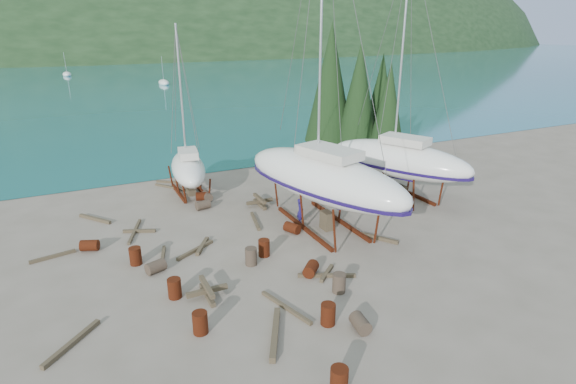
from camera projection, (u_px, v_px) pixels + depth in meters
name	position (u px, v px, depth m)	size (l,w,h in m)	color
ground	(283.00, 253.00, 23.09)	(600.00, 600.00, 0.00)	#6A5F54
bay_water	(74.00, 48.00, 289.48)	(700.00, 700.00, 0.00)	#186079
far_hill	(74.00, 48.00, 293.71)	(800.00, 360.00, 110.00)	#1A3118
far_house_center	(28.00, 52.00, 174.54)	(6.60, 5.60, 5.60)	beige
far_house_right	(158.00, 50.00, 195.14)	(6.60, 5.60, 5.60)	beige
cypress_near_right	(359.00, 96.00, 36.43)	(3.60, 3.60, 10.00)	black
cypress_mid_right	(388.00, 109.00, 35.65)	(3.06, 3.06, 8.50)	black
cypress_back_left	(330.00, 83.00, 37.21)	(4.14, 4.14, 11.50)	black
cypress_far_right	(381.00, 99.00, 38.71)	(3.24, 3.24, 9.00)	black
moored_boat_mid	(164.00, 83.00, 94.74)	(2.00, 5.00, 6.05)	white
moored_boat_far	(67.00, 74.00, 112.69)	(2.00, 5.00, 6.05)	white
large_sailboat_near	(323.00, 177.00, 25.33)	(6.55, 12.23, 18.50)	white
large_sailboat_far	(398.00, 159.00, 30.21)	(6.96, 10.44, 16.05)	white
small_sailboat_shore	(188.00, 168.00, 30.95)	(3.22, 7.26, 11.22)	white
worker	(300.00, 211.00, 26.35)	(0.57, 0.38, 1.57)	#1A1251
drum_0	(200.00, 323.00, 16.85)	(0.58, 0.58, 0.88)	#632711
drum_1	(360.00, 323.00, 17.06)	(0.58, 0.58, 0.88)	#2D2823
drum_2	(90.00, 245.00, 23.25)	(0.58, 0.58, 0.88)	#632711
drum_3	(339.00, 380.00, 14.09)	(0.58, 0.58, 0.88)	#632711
drum_4	(203.00, 196.00, 30.12)	(0.58, 0.58, 0.88)	#632711
drum_5	(251.00, 256.00, 21.79)	(0.58, 0.58, 0.88)	#2D2823
drum_6	(292.00, 228.00, 25.30)	(0.58, 0.58, 0.88)	#632711
drum_7	(328.00, 314.00, 17.35)	(0.58, 0.58, 0.88)	#632711
drum_8	(135.00, 256.00, 21.83)	(0.58, 0.58, 0.88)	#632711
drum_9	(203.00, 205.00, 28.63)	(0.58, 0.58, 0.88)	#2D2823
drum_10	(175.00, 288.00, 19.10)	(0.58, 0.58, 0.88)	#632711
drum_11	(207.00, 196.00, 30.18)	(0.58, 0.58, 0.88)	#2D2823
drum_12	(311.00, 269.00, 20.95)	(0.58, 0.58, 0.88)	#632711
drum_14	(264.00, 248.00, 22.65)	(0.58, 0.58, 0.88)	#632711
drum_15	(156.00, 267.00, 21.14)	(0.58, 0.58, 0.88)	#2D2823
drum_17	(339.00, 283.00, 19.50)	(0.58, 0.58, 0.88)	#2D2823
timber_0	(171.00, 187.00, 32.51)	(0.14, 2.91, 0.14)	brown
timber_1	(379.00, 238.00, 24.49)	(0.19, 2.12, 0.19)	brown
timber_2	(95.00, 219.00, 27.01)	(0.19, 2.53, 0.19)	brown
timber_3	(286.00, 307.00, 18.41)	(0.15, 2.99, 0.15)	brown
timber_4	(139.00, 231.00, 25.39)	(0.17, 1.81, 0.17)	brown
timber_5	(327.00, 275.00, 20.80)	(0.16, 2.69, 0.16)	brown
timber_7	(327.00, 273.00, 20.97)	(0.17, 1.56, 0.17)	brown
timber_8	(202.00, 246.00, 23.60)	(0.19, 1.90, 0.19)	brown
timber_9	(172.00, 182.00, 33.63)	(0.15, 2.47, 0.15)	brown
timber_10	(255.00, 221.00, 26.73)	(0.16, 2.56, 0.16)	brown
timber_11	(163.00, 257.00, 22.50)	(0.15, 2.29, 0.15)	brown
timber_12	(195.00, 250.00, 23.19)	(0.17, 2.48, 0.17)	brown
timber_14	(72.00, 343.00, 16.28)	(0.18, 2.74, 0.18)	brown
timber_15	(135.00, 231.00, 25.39)	(0.15, 3.23, 0.15)	brown
timber_16	(275.00, 333.00, 16.77)	(0.23, 2.99, 0.23)	brown
timber_17	(53.00, 256.00, 22.54)	(0.16, 2.14, 0.16)	brown
timber_pile_fore	(207.00, 291.00, 19.17)	(1.80, 1.80, 0.60)	brown
timber_pile_aft	(260.00, 201.00, 29.19)	(1.80, 1.80, 0.60)	brown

